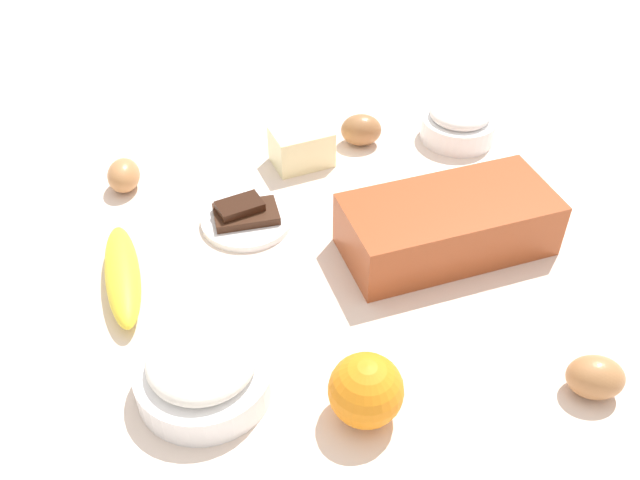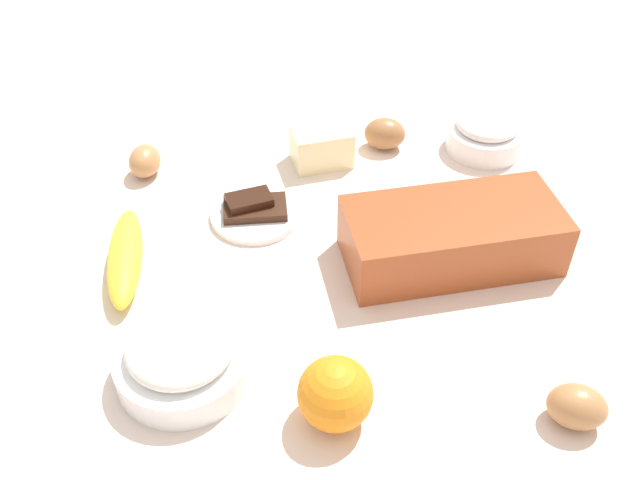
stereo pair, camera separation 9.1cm
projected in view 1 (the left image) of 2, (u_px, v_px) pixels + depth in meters
The scene contains 11 objects.
ground_plane at pixel (320, 268), 0.95m from camera, with size 2.40×2.40×0.02m, color beige.
loaf_pan at pixel (448, 224), 0.94m from camera, with size 0.30×0.19×0.08m.
flour_bowl at pixel (203, 370), 0.76m from camera, with size 0.15×0.15×0.07m.
sugar_bowl at pixel (459, 122), 1.15m from camera, with size 0.12×0.12×0.07m.
banana at pixel (123, 275), 0.89m from camera, with size 0.19×0.04×0.04m, color yellow.
orange_fruit at pixel (366, 390), 0.73m from camera, with size 0.08×0.08×0.08m, color orange.
butter_block at pixel (302, 147), 1.09m from camera, with size 0.09×0.06×0.06m, color #F4EDB2.
egg_near_butter at pixel (361, 130), 1.14m from camera, with size 0.05×0.05×0.07m, color #A16C41.
egg_beside_bowl at pixel (124, 175), 1.05m from camera, with size 0.05×0.05×0.06m, color #BC804D.
egg_loose at pixel (595, 377), 0.77m from camera, with size 0.05×0.05×0.06m, color #B07748.
chocolate_plate at pixel (246, 217), 1.00m from camera, with size 0.13×0.13×0.03m.
Camera 1 is at (0.08, 0.68, 0.64)m, focal length 39.31 mm.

